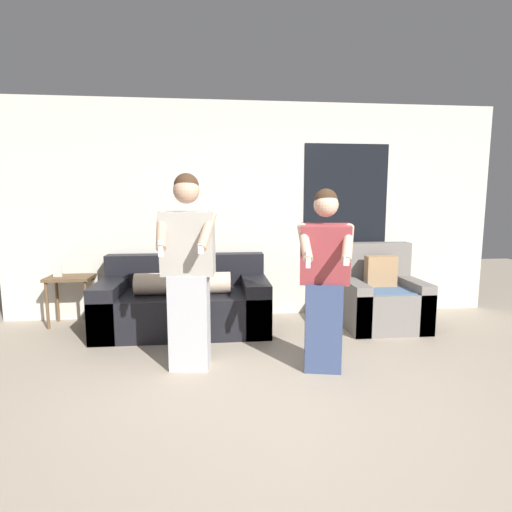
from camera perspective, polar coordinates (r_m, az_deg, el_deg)
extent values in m
plane|color=tan|center=(2.95, 5.20, -22.26)|extent=(14.00, 14.00, 0.00)
cube|color=beige|center=(5.13, -0.21, 6.45)|extent=(6.26, 0.06, 2.70)
cube|color=black|center=(5.35, 12.70, 8.46)|extent=(1.10, 0.01, 1.30)
cube|color=black|center=(4.72, -10.15, -7.66)|extent=(1.90, 0.99, 0.45)
cube|color=black|center=(5.00, -9.94, -1.89)|extent=(1.90, 0.22, 0.38)
cube|color=black|center=(4.83, -19.89, -6.79)|extent=(0.28, 0.99, 0.59)
cube|color=black|center=(4.71, -0.19, -6.69)|extent=(0.28, 0.99, 0.59)
cylinder|color=#CCB299|center=(4.52, -10.37, -3.86)|extent=(1.05, 0.24, 0.24)
cube|color=slate|center=(4.97, 17.45, -7.02)|extent=(0.90, 0.81, 0.46)
cube|color=slate|center=(5.15, 16.33, -0.95)|extent=(0.90, 0.20, 0.50)
cube|color=slate|center=(4.83, 13.52, -6.69)|extent=(0.18, 0.81, 0.56)
cube|color=slate|center=(5.11, 21.21, -6.21)|extent=(0.18, 0.81, 0.56)
cube|color=slate|center=(4.88, 17.75, -4.42)|extent=(0.77, 0.65, 0.01)
cube|color=#A87F56|center=(4.93, 17.37, -2.07)|extent=(0.36, 0.14, 0.36)
cube|color=brown|center=(5.23, -25.06, -2.84)|extent=(0.51, 0.38, 0.04)
cylinder|color=brown|center=(5.23, -27.67, -6.31)|extent=(0.04, 0.04, 0.55)
cylinder|color=brown|center=(5.09, -23.09, -6.43)|extent=(0.04, 0.04, 0.55)
cylinder|color=brown|center=(5.50, -26.51, -5.57)|extent=(0.04, 0.04, 0.55)
cylinder|color=brown|center=(5.36, -22.15, -5.65)|extent=(0.04, 0.04, 0.55)
cube|color=beige|center=(5.24, -26.51, -1.96)|extent=(0.10, 0.02, 0.17)
cube|color=#B2B2B7|center=(3.62, -9.46, -9.19)|extent=(0.36, 0.28, 0.85)
cube|color=#ADA89E|center=(3.47, -9.74, 1.78)|extent=(0.48, 0.29, 0.55)
sphere|color=tan|center=(3.45, -9.93, 9.22)|extent=(0.22, 0.22, 0.22)
sphere|color=#3D2819|center=(3.46, -9.93, 9.86)|extent=(0.21, 0.21, 0.21)
cylinder|color=tan|center=(3.35, -13.37, 3.55)|extent=(0.11, 0.36, 0.32)
cube|color=white|center=(3.21, -13.44, 1.05)|extent=(0.04, 0.04, 0.13)
cylinder|color=tan|center=(3.28, -7.04, 3.62)|extent=(0.18, 0.36, 0.32)
cube|color=white|center=(3.15, -7.86, 1.06)|extent=(0.05, 0.04, 0.08)
cube|color=#384770|center=(3.59, 9.54, -9.85)|extent=(0.36, 0.30, 0.78)
cube|color=#99383D|center=(3.44, 9.80, 0.30)|extent=(0.46, 0.35, 0.52)
sphere|color=#DBAD8E|center=(3.40, 9.97, 7.23)|extent=(0.21, 0.21, 0.21)
sphere|color=#3D2819|center=(3.41, 9.94, 7.84)|extent=(0.20, 0.20, 0.20)
cylinder|color=#DBAD8E|center=(3.27, 7.00, 1.93)|extent=(0.09, 0.36, 0.30)
cube|color=white|center=(3.14, 7.47, -0.52)|extent=(0.04, 0.04, 0.13)
cylinder|color=#DBAD8E|center=(3.29, 12.99, 1.83)|extent=(0.21, 0.36, 0.30)
cube|color=white|center=(3.16, 12.77, -0.60)|extent=(0.05, 0.04, 0.08)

